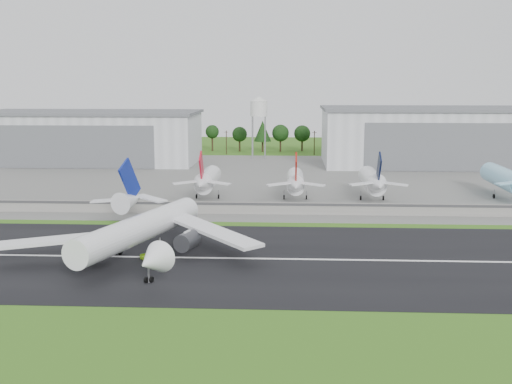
# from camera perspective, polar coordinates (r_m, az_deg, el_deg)

# --- Properties ---
(ground) EXTENTS (600.00, 600.00, 0.00)m
(ground) POSITION_cam_1_polar(r_m,az_deg,el_deg) (125.54, -1.44, -7.21)
(ground) COLOR #335B15
(ground) RESTS_ON ground
(runway) EXTENTS (320.00, 60.00, 0.10)m
(runway) POSITION_cam_1_polar(r_m,az_deg,el_deg) (135.09, -1.12, -5.94)
(runway) COLOR black
(runway) RESTS_ON ground
(runway_centerline) EXTENTS (220.00, 1.00, 0.02)m
(runway_centerline) POSITION_cam_1_polar(r_m,az_deg,el_deg) (135.07, -1.12, -5.92)
(runway_centerline) COLOR white
(runway_centerline) RESTS_ON runway
(apron) EXTENTS (320.00, 150.00, 0.10)m
(apron) POSITION_cam_1_polar(r_m,az_deg,el_deg) (242.61, 0.71, 1.18)
(apron) COLOR slate
(apron) RESTS_ON ground
(blast_fence) EXTENTS (240.00, 0.61, 3.50)m
(blast_fence) POSITION_cam_1_polar(r_m,az_deg,el_deg) (178.34, -0.10, -1.44)
(blast_fence) COLOR gray
(blast_fence) RESTS_ON ground
(hangar_west) EXTENTS (97.00, 44.00, 23.20)m
(hangar_west) POSITION_cam_1_polar(r_m,az_deg,el_deg) (299.27, -14.48, 4.76)
(hangar_west) COLOR silver
(hangar_west) RESTS_ON ground
(hangar_east) EXTENTS (102.00, 47.00, 25.20)m
(hangar_east) POSITION_cam_1_polar(r_m,az_deg,el_deg) (293.03, 15.94, 4.79)
(hangar_east) COLOR silver
(hangar_east) RESTS_ON ground
(water_tower) EXTENTS (8.40, 8.40, 29.40)m
(water_tower) POSITION_cam_1_polar(r_m,az_deg,el_deg) (305.19, 0.25, 7.60)
(water_tower) COLOR #99999E
(water_tower) RESTS_ON ground
(utility_poles) EXTENTS (230.00, 3.00, 12.00)m
(utility_poles) POSITION_cam_1_polar(r_m,az_deg,el_deg) (321.87, 1.27, 3.34)
(utility_poles) COLOR black
(utility_poles) RESTS_ON ground
(treeline) EXTENTS (320.00, 16.00, 22.00)m
(treeline) POSITION_cam_1_polar(r_m,az_deg,el_deg) (336.77, 1.34, 3.63)
(treeline) COLOR black
(treeline) RESTS_ON ground
(main_airliner) EXTENTS (54.50, 57.87, 18.17)m
(main_airliner) POSITION_cam_1_polar(r_m,az_deg,el_deg) (136.68, -10.28, -3.81)
(main_airliner) COLOR white
(main_airliner) RESTS_ON runway
(ground_vehicle) EXTENTS (4.71, 3.16, 1.20)m
(ground_vehicle) POSITION_cam_1_polar(r_m,az_deg,el_deg) (136.57, -9.40, -5.62)
(ground_vehicle) COLOR #89C917
(ground_vehicle) RESTS_ON runway
(parked_jet_red_a) EXTENTS (7.36, 31.29, 16.72)m
(parked_jet_red_a) POSITION_cam_1_polar(r_m,az_deg,el_deg) (200.19, -4.40, 1.06)
(parked_jet_red_a) COLOR white
(parked_jet_red_a) RESTS_ON ground
(parked_jet_red_b) EXTENTS (7.36, 31.29, 16.50)m
(parked_jet_red_b) POSITION_cam_1_polar(r_m,az_deg,el_deg) (198.58, 3.52, 0.94)
(parked_jet_red_b) COLOR white
(parked_jet_red_b) RESTS_ON ground
(parked_jet_navy) EXTENTS (7.36, 31.29, 16.79)m
(parked_jet_navy) POSITION_cam_1_polar(r_m,az_deg,el_deg) (200.27, 10.37, 0.95)
(parked_jet_navy) COLOR white
(parked_jet_navy) RESTS_ON ground
(parked_jet_skyblue) EXTENTS (7.36, 37.29, 17.04)m
(parked_jet_skyblue) POSITION_cam_1_polar(r_m,az_deg,el_deg) (214.69, 21.48, 1.07)
(parked_jet_skyblue) COLOR #8FD7F8
(parked_jet_skyblue) RESTS_ON ground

